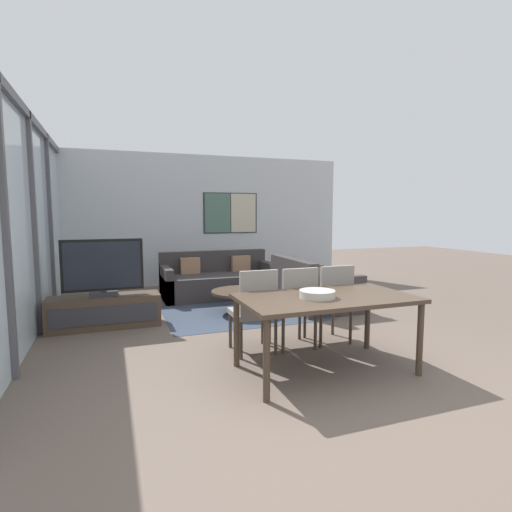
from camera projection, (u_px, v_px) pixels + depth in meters
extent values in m
plane|color=brown|center=(356.00, 400.00, 3.33)|extent=(24.00, 24.00, 0.00)
cube|color=silver|center=(200.00, 220.00, 8.74)|extent=(6.60, 0.06, 2.80)
cube|color=#2D2D33|center=(231.00, 213.00, 8.92)|extent=(1.24, 0.01, 0.90)
cube|color=#4C7060|center=(218.00, 213.00, 8.81)|extent=(0.58, 0.02, 0.86)
cube|color=beige|center=(243.00, 213.00, 9.02)|extent=(0.58, 0.02, 0.86)
cube|color=silver|center=(31.00, 225.00, 5.00)|extent=(0.02, 5.96, 2.80)
cube|color=#515156|center=(27.00, 114.00, 4.87)|extent=(0.07, 5.96, 0.10)
cube|color=#515156|center=(5.00, 230.00, 3.62)|extent=(0.07, 0.08, 2.80)
cube|color=#515156|center=(34.00, 225.00, 5.01)|extent=(0.07, 0.08, 2.80)
cube|color=#515156|center=(50.00, 222.00, 6.40)|extent=(0.07, 0.08, 2.80)
cube|color=#333D4C|center=(242.00, 313.00, 6.22)|extent=(2.36, 1.76, 0.01)
cube|color=#423326|center=(105.00, 311.00, 5.42)|extent=(1.45, 0.44, 0.44)
cube|color=#2D2D33|center=(105.00, 315.00, 5.21)|extent=(1.34, 0.01, 0.24)
cube|color=#2D2D33|center=(104.00, 294.00, 5.40)|extent=(0.36, 0.20, 0.05)
cube|color=#2D2D33|center=(104.00, 289.00, 5.39)|extent=(0.06, 0.03, 0.08)
cube|color=black|center=(103.00, 265.00, 5.36)|extent=(1.04, 0.04, 0.70)
cube|color=black|center=(103.00, 265.00, 5.33)|extent=(0.97, 0.01, 0.63)
cube|color=#383333|center=(219.00, 285.00, 7.44)|extent=(2.09, 0.99, 0.42)
cube|color=#383333|center=(214.00, 272.00, 7.81)|extent=(2.09, 0.16, 0.82)
cube|color=#383333|center=(166.00, 284.00, 7.10)|extent=(0.14, 0.99, 0.60)
cube|color=#383333|center=(268.00, 278.00, 7.76)|extent=(0.14, 0.99, 0.60)
cube|color=#9E7556|center=(190.00, 266.00, 7.45)|extent=(0.36, 0.12, 0.30)
cube|color=#9E7556|center=(241.00, 263.00, 7.79)|extent=(0.36, 0.12, 0.30)
cube|color=#383333|center=(315.00, 294.00, 6.62)|extent=(0.99, 1.46, 0.42)
cube|color=#383333|center=(293.00, 284.00, 6.46)|extent=(0.16, 1.46, 0.82)
cube|color=#383333|center=(336.00, 297.00, 6.00)|extent=(0.99, 0.14, 0.60)
cube|color=#383333|center=(298.00, 282.00, 7.22)|extent=(0.99, 0.14, 0.60)
cube|color=#9E7556|center=(312.00, 276.00, 6.20)|extent=(0.12, 0.36, 0.30)
cylinder|color=#423326|center=(242.00, 312.00, 6.22)|extent=(0.42, 0.42, 0.03)
cylinder|color=#423326|center=(241.00, 303.00, 6.21)|extent=(0.17, 0.17, 0.31)
cylinder|color=#423326|center=(241.00, 292.00, 6.19)|extent=(0.93, 0.93, 0.04)
cube|color=#423326|center=(326.00, 298.00, 3.87)|extent=(1.69, 0.95, 0.04)
cylinder|color=#423326|center=(267.00, 360.00, 3.26)|extent=(0.06, 0.06, 0.71)
cylinder|color=#423326|center=(420.00, 339.00, 3.80)|extent=(0.06, 0.06, 0.71)
cylinder|color=#423326|center=(236.00, 332.00, 4.03)|extent=(0.06, 0.06, 0.71)
cylinder|color=#423326|center=(368.00, 318.00, 4.57)|extent=(0.06, 0.06, 0.71)
cube|color=gray|center=(252.00, 313.00, 4.47)|extent=(0.46, 0.46, 0.06)
cube|color=gray|center=(259.00, 293.00, 4.24)|extent=(0.42, 0.05, 0.48)
cylinder|color=#423326|center=(241.00, 340.00, 4.24)|extent=(0.04, 0.04, 0.41)
cylinder|color=#423326|center=(276.00, 336.00, 4.37)|extent=(0.04, 0.04, 0.41)
cylinder|color=#423326|center=(230.00, 330.00, 4.61)|extent=(0.04, 0.04, 0.41)
cylinder|color=#423326|center=(263.00, 327.00, 4.75)|extent=(0.04, 0.04, 0.41)
cube|color=gray|center=(292.00, 309.00, 4.62)|extent=(0.46, 0.46, 0.06)
cube|color=gray|center=(300.00, 290.00, 4.40)|extent=(0.42, 0.05, 0.48)
cylinder|color=#423326|center=(283.00, 336.00, 4.39)|extent=(0.04, 0.04, 0.41)
cylinder|color=#423326|center=(315.00, 332.00, 4.53)|extent=(0.04, 0.04, 0.41)
cylinder|color=#423326|center=(269.00, 326.00, 4.77)|extent=(0.04, 0.04, 0.41)
cylinder|color=#423326|center=(300.00, 323.00, 4.90)|extent=(0.04, 0.04, 0.41)
cube|color=gray|center=(327.00, 306.00, 4.82)|extent=(0.46, 0.46, 0.06)
cube|color=gray|center=(337.00, 287.00, 4.60)|extent=(0.42, 0.05, 0.48)
cylinder|color=#423326|center=(321.00, 331.00, 4.59)|extent=(0.04, 0.04, 0.41)
cylinder|color=#423326|center=(351.00, 327.00, 4.72)|extent=(0.04, 0.04, 0.41)
cylinder|color=#423326|center=(305.00, 322.00, 4.96)|extent=(0.04, 0.04, 0.41)
cylinder|color=#423326|center=(333.00, 319.00, 5.10)|extent=(0.04, 0.04, 0.41)
cylinder|color=#B7B2A8|center=(317.00, 294.00, 3.80)|extent=(0.34, 0.34, 0.07)
torus|color=#B7B2A8|center=(317.00, 291.00, 3.79)|extent=(0.34, 0.34, 0.02)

